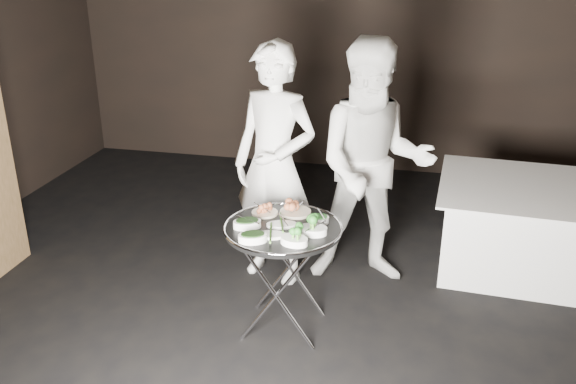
% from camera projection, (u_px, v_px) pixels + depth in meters
% --- Properties ---
extents(floor, '(6.00, 7.00, 0.05)m').
position_uv_depth(floor, '(255.00, 339.00, 4.12)').
color(floor, black).
rests_on(floor, ground).
extents(wall_back, '(6.00, 0.05, 3.00)m').
position_uv_depth(wall_back, '(338.00, 37.00, 6.73)').
color(wall_back, black).
rests_on(wall_back, floor).
extents(tray_stand, '(0.51, 0.43, 0.75)m').
position_uv_depth(tray_stand, '(283.00, 274.00, 4.05)').
color(tray_stand, silver).
rests_on(tray_stand, floor).
extents(serving_tray, '(0.77, 0.77, 0.04)m').
position_uv_depth(serving_tray, '(283.00, 228.00, 3.92)').
color(serving_tray, black).
rests_on(serving_tray, tray_stand).
extents(potato_plate_a, '(0.18, 0.18, 0.06)m').
position_uv_depth(potato_plate_a, '(265.00, 210.00, 4.10)').
color(potato_plate_a, beige).
rests_on(potato_plate_a, serving_tray).
extents(potato_plate_b, '(0.21, 0.21, 0.08)m').
position_uv_depth(potato_plate_b, '(295.00, 209.00, 4.10)').
color(potato_plate_b, beige).
rests_on(potato_plate_b, serving_tray).
extents(greens_bowl, '(0.11, 0.11, 0.06)m').
position_uv_depth(greens_bowl, '(320.00, 218.00, 3.97)').
color(greens_bowl, white).
rests_on(greens_bowl, serving_tray).
extents(asparagus_plate_a, '(0.22, 0.16, 0.04)m').
position_uv_depth(asparagus_plate_a, '(282.00, 224.00, 3.92)').
color(asparagus_plate_a, white).
rests_on(asparagus_plate_a, serving_tray).
extents(asparagus_plate_b, '(0.21, 0.15, 0.04)m').
position_uv_depth(asparagus_plate_b, '(271.00, 234.00, 3.79)').
color(asparagus_plate_b, white).
rests_on(asparagus_plate_b, serving_tray).
extents(spinach_bowl_a, '(0.21, 0.18, 0.07)m').
position_uv_depth(spinach_bowl_a, '(247.00, 223.00, 3.90)').
color(spinach_bowl_a, white).
rests_on(spinach_bowl_a, serving_tray).
extents(spinach_bowl_b, '(0.21, 0.17, 0.07)m').
position_uv_depth(spinach_bowl_b, '(253.00, 236.00, 3.72)').
color(spinach_bowl_b, white).
rests_on(spinach_bowl_b, serving_tray).
extents(broccoli_bowl_a, '(0.19, 0.14, 0.08)m').
position_uv_depth(broccoli_bowl_a, '(313.00, 229.00, 3.82)').
color(broccoli_bowl_a, white).
rests_on(broccoli_bowl_a, serving_tray).
extents(broccoli_bowl_b, '(0.20, 0.16, 0.07)m').
position_uv_depth(broccoli_bowl_b, '(294.00, 239.00, 3.69)').
color(broccoli_bowl_b, white).
rests_on(broccoli_bowl_b, serving_tray).
extents(serving_utensils, '(0.58, 0.45, 0.01)m').
position_uv_depth(serving_utensils, '(288.00, 216.00, 3.96)').
color(serving_utensils, silver).
rests_on(serving_utensils, serving_tray).
extents(waiter_left, '(0.77, 0.61, 1.84)m').
position_uv_depth(waiter_left, '(275.00, 166.00, 4.55)').
color(waiter_left, white).
rests_on(waiter_left, floor).
extents(waiter_right, '(1.01, 0.85, 1.87)m').
position_uv_depth(waiter_right, '(373.00, 165.00, 4.50)').
color(waiter_right, white).
rests_on(waiter_right, floor).
extents(dining_table, '(1.22, 1.22, 0.70)m').
position_uv_depth(dining_table, '(514.00, 226.00, 4.90)').
color(dining_table, white).
rests_on(dining_table, floor).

